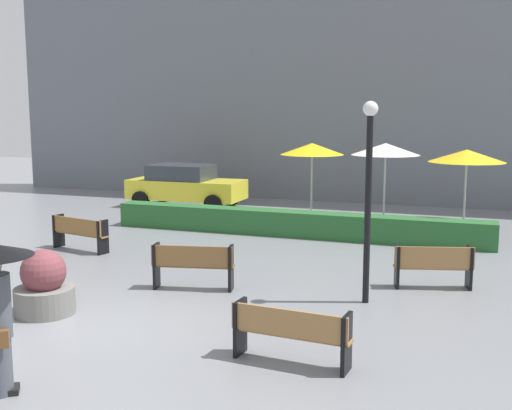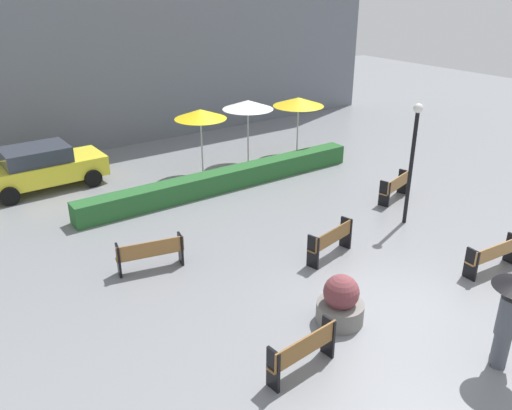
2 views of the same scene
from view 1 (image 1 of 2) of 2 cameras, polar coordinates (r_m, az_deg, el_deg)
ground_plane at (r=11.06m, az=-13.32°, el=-10.56°), size 60.00×60.00×0.00m
bench_near_right at (r=9.14m, az=3.11°, el=-11.24°), size 1.76×0.50×0.83m
bench_mid_center at (r=12.78m, az=-5.70°, el=-5.23°), size 1.67×0.69×0.91m
bench_far_left at (r=16.80m, az=-15.63°, el=-2.28°), size 1.76×0.70×0.86m
bench_far_right at (r=13.29m, az=15.66°, el=-5.13°), size 1.58×0.77×0.88m
planter_pot at (r=11.88m, az=-18.50°, el=-6.96°), size 1.06×1.06×1.16m
lamp_post at (r=11.75m, az=10.08°, el=2.20°), size 0.28×0.28×3.74m
patio_umbrella_yellow at (r=19.51m, az=5.06°, el=5.03°), size 1.94×1.94×2.56m
patio_umbrella_white at (r=19.19m, az=11.56°, el=4.93°), size 2.02×2.02×2.60m
patio_umbrella_yellow_far at (r=18.67m, az=18.41°, el=4.20°), size 2.11×2.11×2.48m
hedge_strip at (r=18.12m, az=3.40°, el=-1.68°), size 10.95×0.70×0.71m
building_facade at (r=25.45m, az=6.84°, el=13.17°), size 28.00×1.20×11.27m
parked_car at (r=23.51m, az=-6.37°, el=1.79°), size 4.23×2.03×1.57m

